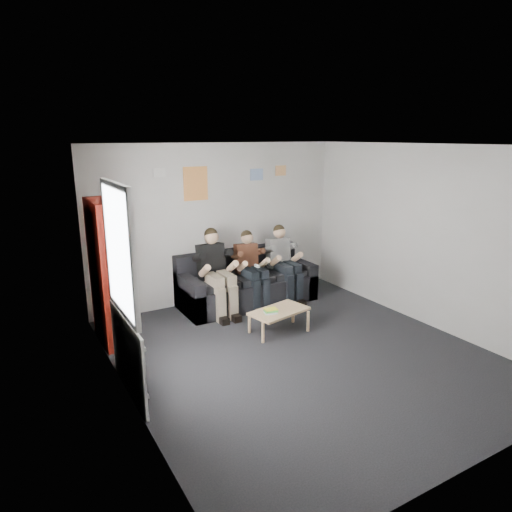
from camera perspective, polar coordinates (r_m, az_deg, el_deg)
The scene contains 14 objects.
room_shell at distance 5.75m, azimuth 6.02°, elevation 0.05°, with size 5.00×5.00×5.00m.
sofa at distance 7.87m, azimuth -1.24°, elevation -3.61°, with size 2.31×0.95×0.89m.
bookshelf at distance 6.55m, azimuth -18.12°, elevation -1.99°, with size 0.30×0.90×1.99m.
coffee_table at distance 6.72m, azimuth 2.90°, elevation -7.09°, with size 0.86×0.47×0.34m.
game_cases at distance 6.61m, azimuth 1.85°, elevation -6.88°, with size 0.22×0.19×0.04m.
person_left at distance 7.30m, azimuth -4.92°, elevation -2.08°, with size 0.42×0.90×1.39m.
person_middle at distance 7.60m, azimuth -0.52°, elevation -1.66°, with size 0.37×0.79×1.28m.
person_right at distance 7.92m, azimuth 3.55°, elevation -0.91°, with size 0.38×0.82×1.32m.
radiator at distance 5.41m, azimuth -14.92°, elevation -12.71°, with size 0.10×0.64×0.60m.
window at distance 5.13m, azimuth -16.22°, elevation -6.10°, with size 0.05×1.30×2.36m.
poster_large at distance 7.59m, azimuth -7.56°, elevation 8.96°, with size 0.42×0.01×0.55m, color #D9D04C.
poster_blue at distance 8.09m, azimuth 0.08°, elevation 10.15°, with size 0.25×0.01×0.20m, color #3B7BCB.
poster_pink at distance 8.34m, azimuth 3.10°, elevation 10.62°, with size 0.22×0.01×0.18m, color #B93969.
poster_sign at distance 7.36m, azimuth -11.99°, elevation 10.16°, with size 0.20×0.01×0.14m, color silver.
Camera 1 is at (-3.28, -4.49, 2.81)m, focal length 32.00 mm.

